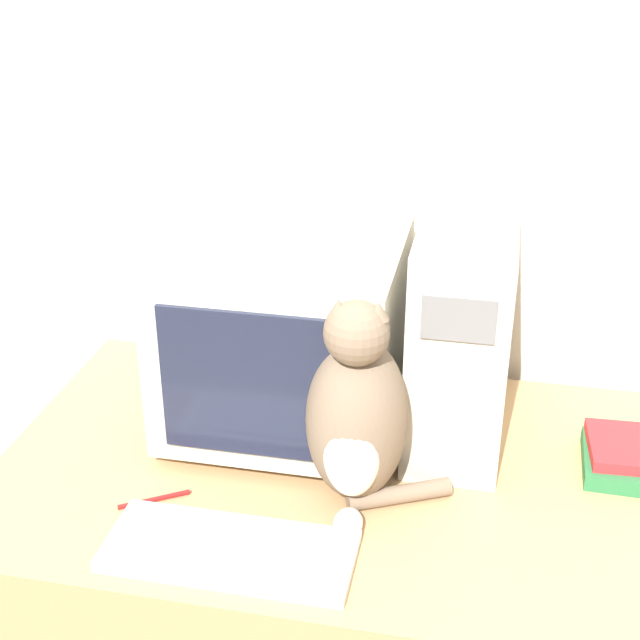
# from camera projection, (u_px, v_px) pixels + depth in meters

# --- Properties ---
(wall_back) EXTENTS (7.00, 0.05, 2.50)m
(wall_back) POSITION_uv_depth(u_px,v_px,m) (381.00, 134.00, 1.92)
(wall_back) COLOR beige
(wall_back) RESTS_ON ground_plane
(desk) EXTENTS (1.32, 0.82, 0.71)m
(desk) POSITION_uv_depth(u_px,v_px,m) (336.00, 605.00, 1.89)
(desk) COLOR tan
(desk) RESTS_ON ground_plane
(crt_monitor) EXTENTS (0.45, 0.47, 0.40)m
(crt_monitor) POSITION_uv_depth(u_px,v_px,m) (287.00, 332.00, 1.79)
(crt_monitor) COLOR beige
(crt_monitor) RESTS_ON desk
(computer_tower) EXTENTS (0.18, 0.39, 0.45)m
(computer_tower) POSITION_uv_depth(u_px,v_px,m) (461.00, 334.00, 1.74)
(computer_tower) COLOR beige
(computer_tower) RESTS_ON desk
(keyboard) EXTENTS (0.42, 0.17, 0.02)m
(keyboard) POSITION_uv_depth(u_px,v_px,m) (230.00, 550.00, 1.50)
(keyboard) COLOR silver
(keyboard) RESTS_ON desk
(cat) EXTENTS (0.28, 0.26, 0.41)m
(cat) POSITION_uv_depth(u_px,v_px,m) (357.00, 415.00, 1.57)
(cat) COLOR #7A6651
(cat) RESTS_ON desk
(book_stack) EXTENTS (0.13, 0.18, 0.05)m
(book_stack) POSITION_uv_depth(u_px,v_px,m) (617.00, 456.00, 1.72)
(book_stack) COLOR #28703D
(book_stack) RESTS_ON desk
(pen) EXTENTS (0.12, 0.08, 0.01)m
(pen) POSITION_uv_depth(u_px,v_px,m) (154.00, 499.00, 1.63)
(pen) COLOR maroon
(pen) RESTS_ON desk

